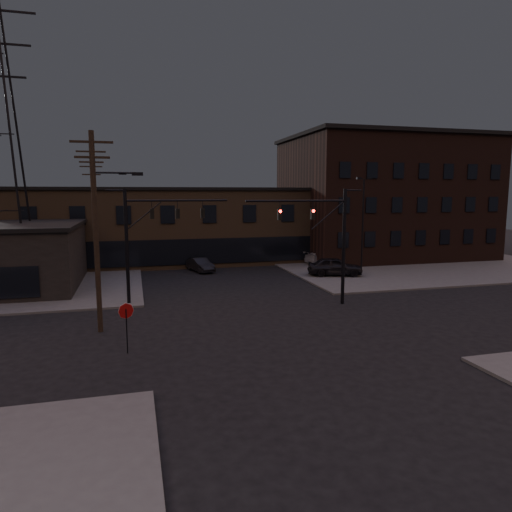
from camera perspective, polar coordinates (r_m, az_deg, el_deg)
The scene contains 15 objects.
ground at distance 26.45m, azimuth 2.12°, elevation -9.08°, with size 140.00×140.00×0.00m, color black.
sidewalk_ne at distance 55.31m, azimuth 17.35°, elevation -0.43°, with size 30.00×30.00×0.15m, color #474744.
building_row at distance 52.83m, azimuth -6.87°, elevation 3.78°, with size 40.00×12.00×8.00m, color brown.
building_right at distance 58.20m, azimuth 15.52°, elevation 6.88°, with size 22.00×16.00×14.00m, color black.
traffic_signal_near at distance 31.54m, azimuth 9.08°, elevation 2.72°, with size 7.12×0.24×8.00m.
traffic_signal_far at distance 32.29m, azimuth -13.63°, elevation 2.86°, with size 7.12×0.24×8.00m.
stop_sign at distance 22.95m, azimuth -15.92°, elevation -7.25°, with size 0.72×0.33×2.48m.
utility_pole_near at distance 26.30m, azimuth -19.27°, elevation 3.42°, with size 3.70×0.28×11.00m.
utility_pole_mid at distance 38.31m, azimuth -19.52°, elevation 5.05°, with size 3.70×0.28×11.50m.
utility_pole_far at distance 50.36m, azimuth -19.68°, elevation 5.22°, with size 2.20×0.28×11.00m.
lot_light_a at distance 43.38m, azimuth 13.22°, elevation 4.76°, with size 1.50×0.28×9.14m.
lot_light_b at distance 50.70m, azimuth 16.55°, elevation 5.06°, with size 1.50×0.28×9.14m.
parked_car_lot_a at distance 42.72m, azimuth 9.84°, elevation -1.28°, with size 2.01×5.00×1.70m, color black.
parked_car_lot_b at distance 50.16m, azimuth 8.60°, elevation -0.09°, with size 1.94×4.78×1.39m, color #B5B5B7.
car_crossing at distance 45.43m, azimuth -7.00°, elevation -1.09°, with size 1.44×4.13×1.36m, color black.
Camera 1 is at (-7.50, -24.16, 7.71)m, focal length 32.00 mm.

